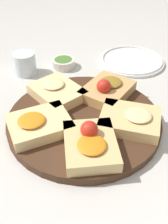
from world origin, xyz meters
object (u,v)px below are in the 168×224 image
at_px(plate_left, 132,60).
at_px(water_glass, 25,63).
at_px(serving_board, 84,120).
at_px(dipping_bowl, 63,63).

bearing_deg(plate_left, water_glass, -85.18).
height_order(serving_board, plate_left, serving_board).
bearing_deg(plate_left, serving_board, -34.26).
relative_size(water_glass, dipping_bowl, 0.94).
distance_m(serving_board, plate_left, 0.40).
height_order(serving_board, dipping_bowl, dipping_bowl).
relative_size(plate_left, water_glass, 3.09).
bearing_deg(water_glass, plate_left, 94.82).
bearing_deg(dipping_bowl, water_glass, -78.31).
xyz_separation_m(plate_left, dipping_bowl, (0.01, -0.26, 0.01)).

